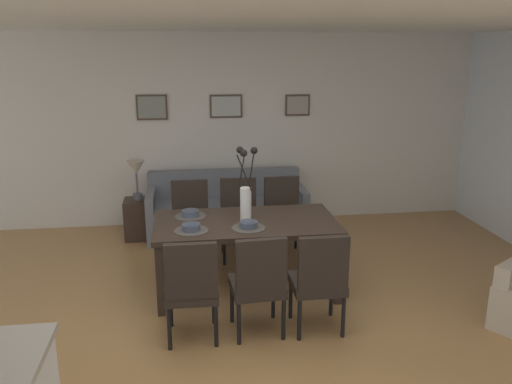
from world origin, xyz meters
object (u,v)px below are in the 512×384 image
dining_chair_far_left (259,280)px  dining_chair_far_right (239,215)px  framed_picture_center (226,106)px  table_lamp (136,171)px  dining_chair_near_left (191,285)px  bowl_near_left (191,227)px  bowl_near_right (190,213)px  framed_picture_right (298,105)px  dining_chair_near_right (191,217)px  dining_chair_mid_left (319,278)px  dining_chair_mid_right (284,213)px  bowl_far_left (249,224)px  sofa (227,213)px  side_table (139,219)px  framed_picture_left (152,107)px  dining_table (246,228)px  centerpiece_vase (246,193)px

dining_chair_far_left → dining_chair_far_right: (0.03, 1.80, 0.00)m
framed_picture_center → table_lamp: bearing=-155.8°
framed_picture_center → dining_chair_near_left: bearing=-100.1°
dining_chair_near_left → table_lamp: bearing=103.7°
bowl_near_left → bowl_near_right: 0.43m
framed_picture_center → framed_picture_right: bearing=0.0°
dining_chair_near_right → framed_picture_right: size_ratio=2.69×
dining_chair_near_right → dining_chair_mid_left: bearing=-59.6°
dining_chair_mid_right → bowl_far_left: dining_chair_mid_right is taller
sofa → framed_picture_center: framed_picture_center is taller
dining_chair_near_right → dining_chair_mid_right: bearing=1.1°
dining_chair_mid_right → side_table: dining_chair_mid_right is taller
dining_chair_near_left → side_table: size_ratio=1.77×
dining_chair_mid_right → framed_picture_left: 2.31m
sofa → framed_picture_right: size_ratio=6.01×
dining_chair_near_right → side_table: bearing=129.6°
dining_table → dining_chair_mid_right: size_ratio=1.96×
framed_picture_left → table_lamp: bearing=-110.9°
dining_table → dining_chair_near_right: 1.05m
dining_table → framed_picture_center: bearing=90.0°
bowl_near_right → framed_picture_center: framed_picture_center is taller
dining_chair_near_right → framed_picture_center: (0.54, 1.33, 1.12)m
sofa → framed_picture_center: bearing=83.6°
dining_chair_near_right → framed_picture_left: bearing=108.7°
bowl_near_right → sofa: bowl_near_right is taller
centerpiece_vase → framed_picture_center: size_ratio=1.68×
dining_chair_near_left → bowl_far_left: 0.93m
dining_chair_far_right → dining_chair_mid_right: bearing=0.1°
dining_table → bowl_near_right: bearing=158.1°
dining_chair_near_left → dining_chair_mid_left: size_ratio=1.00×
dining_chair_near_left → bowl_near_right: (0.02, 1.12, 0.27)m
side_table → dining_chair_far_left: bearing=-65.1°
bowl_near_left → sofa: bearing=76.0°
framed_picture_left → sofa: bearing=-27.3°
dining_table → table_lamp: 2.08m
bowl_near_left → framed_picture_left: bearing=100.4°
bowl_far_left → framed_picture_right: size_ratio=0.50×
dining_table → side_table: size_ratio=3.46×
dining_chair_mid_right → sofa: bearing=126.6°
dining_chair_far_left → side_table: size_ratio=1.77×
bowl_far_left → side_table: size_ratio=0.33×
dining_chair_mid_right → centerpiece_vase: centerpiece_vase is taller
side_table → dining_chair_near_left: bearing=-76.3°
dining_table → bowl_near_right: bowl_near_right is taller
dining_chair_near_right → framed_picture_center: 1.82m
bowl_near_left → framed_picture_left: 2.62m
dining_table → dining_chair_mid_left: size_ratio=1.96×
dining_chair_mid_right → centerpiece_vase: bearing=-121.5°
dining_chair_near_right → table_lamp: (-0.66, 0.79, 0.38)m
dining_chair_near_left → dining_chair_far_right: 1.91m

